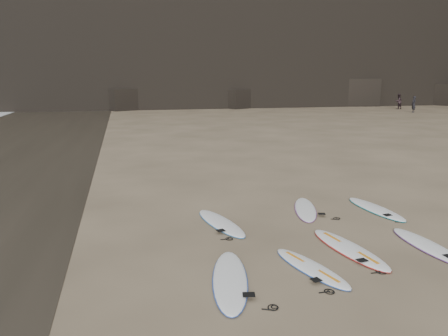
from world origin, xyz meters
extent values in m
plane|color=#897559|center=(0.00, 0.00, 0.00)|extent=(240.00, 240.00, 0.00)
cube|color=black|center=(8.00, 45.00, 1.16)|extent=(4.23, 4.46, 2.33)
cube|color=black|center=(25.00, 46.00, 1.80)|extent=(5.95, 5.19, 3.59)
cube|color=black|center=(38.00, 44.00, 1.44)|extent=(5.31, 5.56, 2.88)
cube|color=black|center=(-6.00, 45.00, 1.25)|extent=(4.49, 4.76, 2.49)
ellipsoid|color=white|center=(-3.88, -0.83, 0.05)|extent=(1.21, 2.78, 0.10)
ellipsoid|color=white|center=(-2.13, -0.67, 0.04)|extent=(1.11, 2.30, 0.08)
ellipsoid|color=white|center=(-0.88, 0.06, 0.05)|extent=(1.00, 2.71, 0.10)
ellipsoid|color=white|center=(0.98, -0.20, 0.04)|extent=(0.62, 2.45, 0.09)
ellipsoid|color=white|center=(-3.32, 2.46, 0.05)|extent=(1.16, 2.58, 0.09)
ellipsoid|color=white|center=(-0.62, 3.10, 0.04)|extent=(1.32, 2.47, 0.09)
ellipsoid|color=white|center=(1.41, 2.66, 0.05)|extent=(0.83, 2.56, 0.09)
imported|color=black|center=(25.47, 33.98, 0.88)|extent=(0.54, 0.72, 1.77)
imported|color=black|center=(26.92, 38.85, 0.92)|extent=(1.02, 0.87, 1.85)
camera|label=1|loc=(-5.75, -8.37, 3.86)|focal=35.00mm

